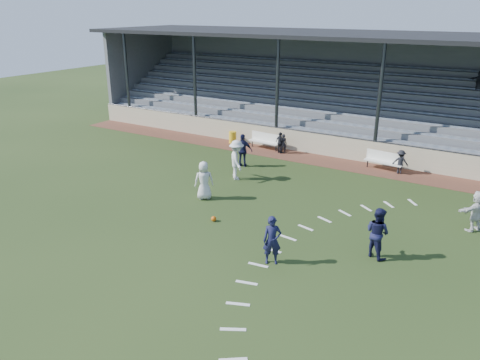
% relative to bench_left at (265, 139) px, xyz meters
% --- Properties ---
extents(ground, '(90.00, 90.00, 0.00)m').
position_rel_bench_left_xyz_m(ground, '(3.35, -10.91, -0.58)').
color(ground, '#243616').
rests_on(ground, ground).
extents(cinder_track, '(34.00, 2.00, 0.02)m').
position_rel_bench_left_xyz_m(cinder_track, '(3.35, -0.41, -0.57)').
color(cinder_track, '#562F22').
rests_on(cinder_track, ground).
extents(retaining_wall, '(34.00, 0.18, 1.20)m').
position_rel_bench_left_xyz_m(retaining_wall, '(3.35, 0.64, 0.02)').
color(retaining_wall, '#C0B393').
rests_on(retaining_wall, ground).
extents(bench_left, '(2.03, 0.63, 0.95)m').
position_rel_bench_left_xyz_m(bench_left, '(0.00, 0.00, 0.00)').
color(bench_left, white).
rests_on(bench_left, cinder_track).
extents(bench_right, '(2.04, 0.71, 0.95)m').
position_rel_bench_left_xyz_m(bench_right, '(7.17, -0.19, 0.00)').
color(bench_right, white).
rests_on(bench_right, cinder_track).
extents(trash_bin, '(0.46, 0.46, 0.74)m').
position_rel_bench_left_xyz_m(trash_bin, '(-2.31, 0.02, -0.20)').
color(trash_bin, yellow).
rests_on(trash_bin, cinder_track).
extents(football, '(0.21, 0.21, 0.21)m').
position_rel_bench_left_xyz_m(football, '(3.10, -10.02, -0.48)').
color(football, '#C5540B').
rests_on(football, ground).
extents(player_white_lead, '(1.00, 0.97, 1.73)m').
position_rel_bench_left_xyz_m(player_white_lead, '(1.41, -8.28, 0.28)').
color(player_white_lead, silver).
rests_on(player_white_lead, ground).
extents(player_navy_lead, '(0.73, 0.65, 1.67)m').
position_rel_bench_left_xyz_m(player_navy_lead, '(6.58, -11.68, 0.25)').
color(player_navy_lead, '#141639').
rests_on(player_navy_lead, ground).
extents(player_navy_mid, '(1.08, 0.98, 1.80)m').
position_rel_bench_left_xyz_m(player_navy_mid, '(9.42, -9.44, 0.31)').
color(player_navy_mid, '#141639').
rests_on(player_navy_mid, ground).
extents(player_white_wing, '(1.41, 1.44, 1.98)m').
position_rel_bench_left_xyz_m(player_white_wing, '(1.31, -5.37, 0.41)').
color(player_white_wing, silver).
rests_on(player_white_wing, ground).
extents(player_navy_wing, '(1.12, 0.70, 1.77)m').
position_rel_bench_left_xyz_m(player_navy_wing, '(0.55, -3.51, 0.30)').
color(player_navy_wing, '#141639').
rests_on(player_navy_wing, ground).
extents(player_white_back, '(1.26, 1.49, 1.61)m').
position_rel_bench_left_xyz_m(player_white_back, '(12.07, -5.50, 0.22)').
color(player_white_back, silver).
rests_on(player_white_back, ground).
extents(sub_left_near, '(0.50, 0.43, 1.16)m').
position_rel_bench_left_xyz_m(sub_left_near, '(1.37, -0.32, 0.02)').
color(sub_left_near, black).
rests_on(sub_left_near, cinder_track).
extents(sub_left_far, '(0.79, 0.57, 1.25)m').
position_rel_bench_left_xyz_m(sub_left_far, '(1.20, -0.37, 0.06)').
color(sub_left_far, black).
rests_on(sub_left_far, cinder_track).
extents(sub_right, '(0.88, 0.62, 1.24)m').
position_rel_bench_left_xyz_m(sub_right, '(8.04, -0.37, 0.06)').
color(sub_right, black).
rests_on(sub_right, cinder_track).
extents(grandstand, '(34.60, 9.00, 6.61)m').
position_rel_bench_left_xyz_m(grandstand, '(3.36, 5.35, 1.62)').
color(grandstand, slate).
rests_on(grandstand, ground).
extents(penalty_arc, '(3.89, 14.63, 0.01)m').
position_rel_bench_left_xyz_m(penalty_arc, '(7.48, -10.91, -0.58)').
color(penalty_arc, white).
rests_on(penalty_arc, ground).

